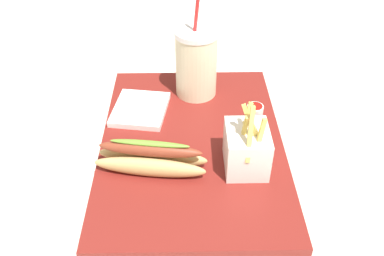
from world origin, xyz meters
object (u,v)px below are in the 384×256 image
Objects in this scene: napkin_stack at (140,109)px; ketchup_cup_1 at (255,109)px; fries_basket at (247,148)px; hot_dog_1 at (151,159)px; soda_cup at (196,62)px.

ketchup_cup_1 is at bearing 86.96° from napkin_stack.
fries_basket is 0.72× the size of hot_dog_1.
soda_cup is 7.03× the size of ketchup_cup_1.
fries_basket is at bearing 50.39° from napkin_stack.
hot_dog_1 is at bearing -19.35° from soda_cup.
hot_dog_1 reaches higher than ketchup_cup_1.
hot_dog_1 is (0.01, -0.16, -0.02)m from fries_basket.
soda_cup is at bearing 120.73° from napkin_stack.
fries_basket is at bearing -14.08° from ketchup_cup_1.
soda_cup reaches higher than hot_dog_1.
napkin_stack is (-0.16, -0.19, -0.03)m from fries_basket.
napkin_stack is (0.07, -0.11, -0.07)m from soda_cup.
fries_basket reaches higher than hot_dog_1.
ketchup_cup_1 is at bearing 55.25° from soda_cup.
hot_dog_1 is 0.25m from ketchup_cup_1.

